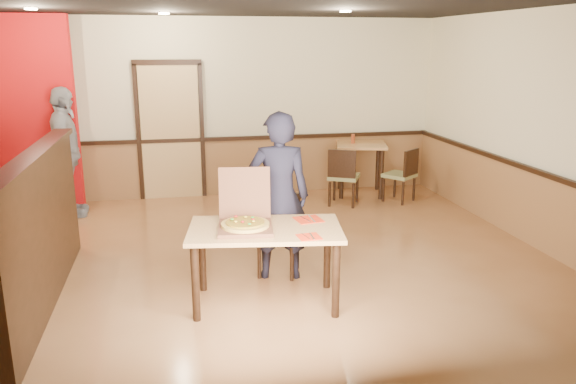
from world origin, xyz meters
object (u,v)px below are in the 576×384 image
main_table (265,239)px  passerby (66,153)px  condiment (353,139)px  side_chair_right (403,173)px  diner (279,196)px  diner_chair (280,230)px  side_chair_left (343,175)px  side_table (361,155)px  pizza_box (245,221)px

main_table → passerby: 4.05m
condiment → side_chair_right: bearing=-46.3°
side_chair_right → diner: 3.49m
diner_chair → side_chair_left: (1.42, 2.33, 0.02)m
side_table → condiment: (-0.13, 0.04, 0.26)m
side_table → diner_chair: bearing=-122.9°
diner_chair → side_chair_left: 2.73m
side_chair_right → side_table: 0.80m
side_chair_left → pizza_box: size_ratio=1.41×
passerby → condiment: size_ratio=12.48×
diner_chair → pizza_box: pizza_box is taller
passerby → condiment: 4.33m
diner → main_table: bearing=77.0°
main_table → pizza_box: size_ratio=2.40×
side_chair_left → diner: (-1.45, -2.47, 0.39)m
diner_chair → passerby: bearing=156.4°
side_table → condiment: 0.29m
side_table → condiment: size_ratio=6.56×
side_chair_left → diner: bearing=87.1°
side_chair_left → side_chair_right: bearing=-151.9°
passerby → condiment: passerby is taller
condiment → diner_chair: bearing=-120.8°
side_chair_right → condiment: condiment is taller
condiment → side_table: bearing=-18.7°
main_table → pizza_box: (-0.18, 0.03, 0.17)m
main_table → side_table: side_table is taller
diner → side_table: bearing=-113.2°
side_table → diner: 3.64m
passerby → side_chair_left: bearing=-96.9°
diner_chair → passerby: passerby is taller
side_chair_right → side_table: bearing=-88.3°
main_table → side_chair_right: bearing=57.6°
side_chair_left → condiment: bearing=-90.9°
side_chair_right → side_table: (-0.49, 0.60, 0.20)m
side_chair_right → pizza_box: bearing=9.5°
main_table → passerby: size_ratio=0.82×
main_table → diner: diner is taller
main_table → condiment: 4.25m
pizza_box → diner: bearing=60.5°
main_table → passerby: passerby is taller
side_chair_left → passerby: bearing=23.5°
side_chair_left → passerby: 3.99m
diner → condiment: 3.60m
main_table → passerby: (-2.26, 3.35, 0.27)m
diner_chair → passerby: 3.67m
diner_chair → side_chair_right: 3.34m
diner_chair → condiment: bearing=81.4°
main_table → side_chair_right: side_chair_right is taller
main_table → diner_chair: size_ratio=1.78×
side_chair_right → side_table: size_ratio=0.87×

